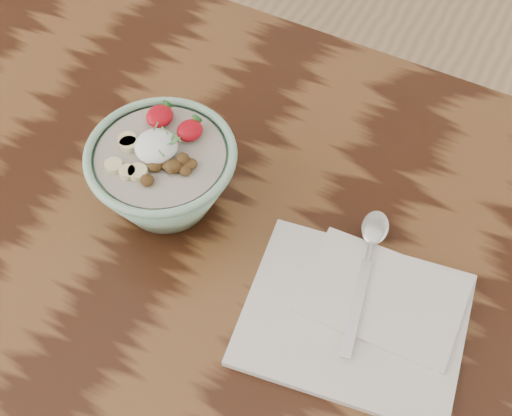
# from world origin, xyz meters

# --- Properties ---
(table) EXTENTS (1.60, 0.90, 0.75)m
(table) POSITION_xyz_m (0.00, 0.00, 0.66)
(table) COLOR black
(table) RESTS_ON ground
(breakfast_bowl) EXTENTS (0.18, 0.18, 0.12)m
(breakfast_bowl) POSITION_xyz_m (-0.02, 0.07, 0.81)
(breakfast_bowl) COLOR #8CBC9B
(breakfast_bowl) RESTS_ON table
(napkin) EXTENTS (0.27, 0.23, 0.02)m
(napkin) POSITION_xyz_m (0.26, 0.03, 0.76)
(napkin) COLOR silver
(napkin) RESTS_ON table
(spoon) EXTENTS (0.06, 0.20, 0.01)m
(spoon) POSITION_xyz_m (0.24, 0.11, 0.77)
(spoon) COLOR silver
(spoon) RESTS_ON napkin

